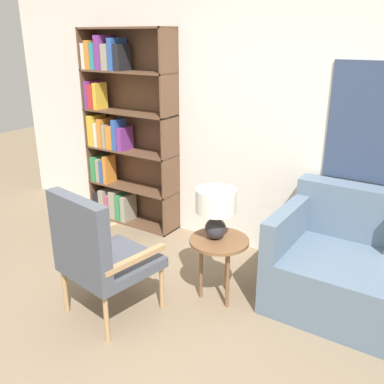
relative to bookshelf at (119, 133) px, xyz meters
name	(u,v)px	position (x,y,z in m)	size (l,w,h in m)	color
ground_plane	(110,362)	(1.53, -1.85, -1.03)	(14.00, 14.00, 0.00)	#847056
wall_back	(257,115)	(1.57, 0.18, 0.32)	(6.40, 0.08, 2.70)	white
bookshelf	(119,133)	(0.00, 0.00, 0.00)	(1.10, 0.30, 2.12)	brown
armchair	(96,250)	(1.14, -1.52, -0.45)	(0.69, 0.70, 1.02)	tan
side_table	(219,247)	(1.75, -0.80, -0.56)	(0.47, 0.47, 0.53)	brown
table_lamp	(216,206)	(1.72, -0.80, -0.23)	(0.31, 0.31, 0.41)	#2D2D33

